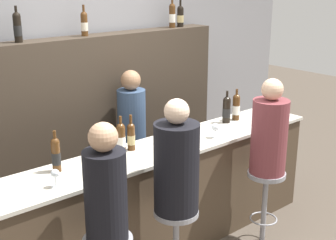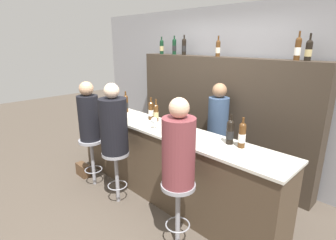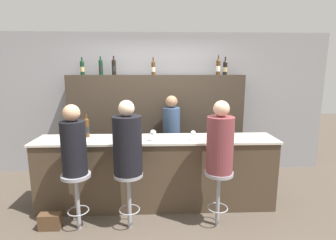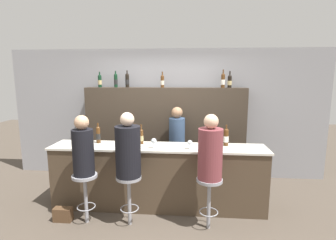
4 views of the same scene
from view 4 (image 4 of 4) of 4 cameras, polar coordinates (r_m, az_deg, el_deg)
name	(u,v)px [view 4 (image 4 of 4)]	position (r m, az deg, el deg)	size (l,w,h in m)	color
ground_plane	(156,215)	(4.20, -2.61, -19.94)	(16.00, 16.00, 0.00)	#4C4238
wall_back	(166,114)	(5.37, -0.42, 1.36)	(6.40, 0.05, 2.60)	gray
bar_counter	(158,177)	(4.22, -2.20, -12.26)	(3.33, 0.56, 1.00)	#473828
back_bar_cabinet	(165,134)	(5.22, -0.64, -3.10)	(3.12, 0.28, 1.85)	#382D23
wine_bottle_counter_0	(98,134)	(4.36, -14.95, -3.06)	(0.07, 0.07, 0.33)	#4C2D14
wine_bottle_counter_1	(135,135)	(4.20, -7.25, -3.36)	(0.08, 0.08, 0.32)	#4C2D14
wine_bottle_counter_2	(141,136)	(4.18, -5.84, -3.53)	(0.07, 0.07, 0.31)	#4C2D14
wine_bottle_counter_3	(217,137)	(4.13, 10.56, -3.62)	(0.08, 0.08, 0.33)	black
wine_bottle_counter_4	(226,137)	(4.15, 12.53, -3.62)	(0.08, 0.08, 0.33)	#4C2D14
wine_bottle_backbar_0	(100,81)	(5.37, -14.62, 8.26)	(0.07, 0.07, 0.30)	black
wine_bottle_backbar_1	(116,80)	(5.27, -11.30, 8.47)	(0.07, 0.07, 0.32)	black
wine_bottle_backbar_2	(127,80)	(5.22, -8.86, 8.54)	(0.07, 0.07, 0.33)	black
wine_bottle_backbar_3	(162,81)	(5.10, -1.24, 8.47)	(0.07, 0.07, 0.30)	#4C2D14
wine_bottle_backbar_4	(223,80)	(5.11, 11.88, 8.44)	(0.07, 0.07, 0.34)	#4C2D14
wine_bottle_backbar_5	(230,81)	(5.12, 13.27, 8.22)	(0.08, 0.08, 0.31)	black
wine_glass_0	(84,141)	(4.20, -17.82, -4.28)	(0.07, 0.07, 0.14)	silver
wine_glass_1	(154,141)	(3.91, -3.11, -4.65)	(0.08, 0.08, 0.15)	silver
wine_glass_2	(190,143)	(3.88, 4.79, -4.98)	(0.07, 0.07, 0.14)	silver
bar_stool_left	(85,186)	(3.95, -17.60, -13.49)	(0.35, 0.35, 0.72)	gray
guest_seated_left	(83,149)	(3.78, -18.01, -5.98)	(0.29, 0.29, 0.84)	black
bar_stool_middle	(129,187)	(3.77, -8.49, -14.30)	(0.35, 0.35, 0.72)	gray
guest_seated_middle	(128,149)	(3.58, -8.71, -6.30)	(0.34, 0.34, 0.88)	black
bar_stool_right	(209,190)	(3.69, 8.96, -14.86)	(0.35, 0.35, 0.72)	gray
guest_seated_right	(210,151)	(3.50, 9.20, -6.73)	(0.32, 0.32, 0.87)	brown
bartender	(177,150)	(4.93, 1.93, -6.48)	(0.29, 0.29, 1.51)	#334766
handbag	(63,214)	(4.28, -21.90, -18.54)	(0.26, 0.12, 0.20)	#513823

